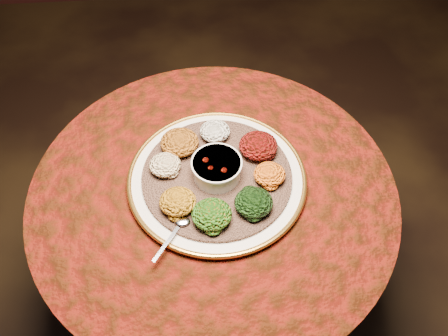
{
  "coord_description": "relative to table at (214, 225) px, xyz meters",
  "views": [
    {
      "loc": [
        -0.03,
        -0.75,
        1.79
      ],
      "look_at": [
        0.03,
        0.05,
        0.76
      ],
      "focal_mm": 40.0,
      "sensor_mm": 36.0,
      "label": 1
    }
  ],
  "objects": [
    {
      "name": "portion_gomen",
      "position": [
        0.09,
        -0.08,
        0.23
      ],
      "size": [
        0.1,
        0.09,
        0.05
      ],
      "primitive_type": "ellipsoid",
      "color": "black",
      "rests_on": "injera"
    },
    {
      "name": "stew_bowl",
      "position": [
        0.01,
        0.02,
        0.24
      ],
      "size": [
        0.13,
        0.13,
        0.05
      ],
      "color": "silver",
      "rests_on": "injera"
    },
    {
      "name": "portion_shiro",
      "position": [
        -0.08,
        0.12,
        0.23
      ],
      "size": [
        0.1,
        0.1,
        0.05
      ],
      "primitive_type": "ellipsoid",
      "color": "#964F12",
      "rests_on": "injera"
    },
    {
      "name": "platter",
      "position": [
        0.01,
        0.02,
        0.19
      ],
      "size": [
        0.52,
        0.52,
        0.02
      ],
      "rotation": [
        0.0,
        0.0,
        -0.17
      ],
      "color": "beige",
      "rests_on": "table"
    },
    {
      "name": "injera",
      "position": [
        0.01,
        0.02,
        0.2
      ],
      "size": [
        0.5,
        0.5,
        0.01
      ],
      "primitive_type": "cylinder",
      "rotation": [
        0.0,
        0.0,
        0.35
      ],
      "color": "brown",
      "rests_on": "platter"
    },
    {
      "name": "portion_mixveg",
      "position": [
        -0.01,
        -0.11,
        0.23
      ],
      "size": [
        0.1,
        0.09,
        0.05
      ],
      "primitive_type": "ellipsoid",
      "color": "#AC400B",
      "rests_on": "injera"
    },
    {
      "name": "portion_kik",
      "position": [
        -0.09,
        -0.06,
        0.23
      ],
      "size": [
        0.09,
        0.09,
        0.04
      ],
      "primitive_type": "ellipsoid",
      "color": "#AF6C0F",
      "rests_on": "injera"
    },
    {
      "name": "table",
      "position": [
        0.0,
        0.0,
        0.0
      ],
      "size": [
        0.96,
        0.96,
        0.73
      ],
      "color": "black",
      "rests_on": "ground"
    },
    {
      "name": "spoon",
      "position": [
        -0.09,
        -0.12,
        0.21
      ],
      "size": [
        0.09,
        0.12,
        0.01
      ],
      "rotation": [
        0.0,
        0.0,
        -2.17
      ],
      "color": "silver",
      "rests_on": "injera"
    },
    {
      "name": "portion_timatim",
      "position": [
        -0.12,
        0.05,
        0.23
      ],
      "size": [
        0.08,
        0.08,
        0.04
      ],
      "primitive_type": "ellipsoid",
      "color": "maroon",
      "rests_on": "injera"
    },
    {
      "name": "portion_tikil",
      "position": [
        0.15,
        0.0,
        0.23
      ],
      "size": [
        0.08,
        0.08,
        0.04
      ],
      "primitive_type": "ellipsoid",
      "color": "#C47410",
      "rests_on": "injera"
    },
    {
      "name": "portion_kitfo",
      "position": [
        0.13,
        0.1,
        0.23
      ],
      "size": [
        0.1,
        0.1,
        0.05
      ],
      "primitive_type": "ellipsoid",
      "color": "black",
      "rests_on": "injera"
    },
    {
      "name": "portion_ayib",
      "position": [
        0.02,
        0.16,
        0.23
      ],
      "size": [
        0.08,
        0.08,
        0.04
      ],
      "primitive_type": "ellipsoid",
      "color": "silver",
      "rests_on": "injera"
    }
  ]
}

